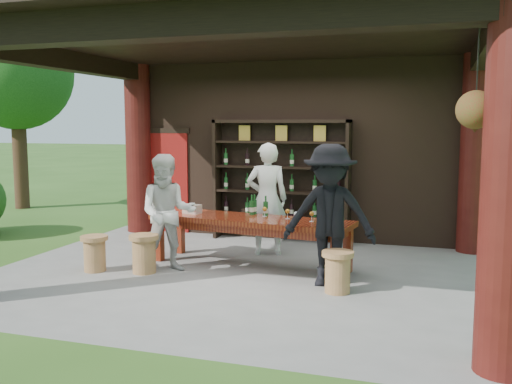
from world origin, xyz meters
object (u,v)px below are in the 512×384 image
(host, at_px, (267,199))
(napkin_basket, at_px, (192,209))
(wine_shelf, at_px, (280,181))
(guest_man, at_px, (329,215))
(stool_near_right, at_px, (338,271))
(stool_far_left, at_px, (95,252))
(guest_woman, at_px, (168,213))
(tasting_table, at_px, (250,225))
(stool_near_left, at_px, (144,253))

(host, distance_m, napkin_basket, 1.26)
(wine_shelf, distance_m, guest_man, 2.99)
(stool_near_right, distance_m, stool_far_left, 3.58)
(stool_near_right, xyz_separation_m, host, (-1.48, 1.81, 0.64))
(stool_far_left, xyz_separation_m, host, (2.10, 1.82, 0.65))
(guest_woman, xyz_separation_m, napkin_basket, (0.07, 0.72, -0.04))
(guest_man, bearing_deg, host, 128.53)
(stool_far_left, height_order, host, host)
(tasting_table, relative_size, napkin_basket, 12.35)
(stool_near_right, distance_m, guest_woman, 2.65)
(stool_near_left, xyz_separation_m, guest_man, (2.67, 0.18, 0.65))
(tasting_table, distance_m, stool_far_left, 2.32)
(stool_near_left, bearing_deg, guest_woman, 37.28)
(stool_far_left, height_order, napkin_basket, napkin_basket)
(stool_near_right, relative_size, stool_far_left, 1.03)
(stool_near_left, relative_size, napkin_basket, 2.16)
(host, distance_m, guest_man, 1.99)
(tasting_table, bearing_deg, guest_man, -26.25)
(stool_near_right, relative_size, host, 0.29)
(stool_near_left, height_order, guest_woman, guest_woman)
(tasting_table, relative_size, stool_far_left, 6.11)
(wine_shelf, relative_size, guest_man, 1.34)
(stool_far_left, bearing_deg, stool_near_left, 10.22)
(guest_woman, bearing_deg, guest_man, -24.89)
(stool_far_left, distance_m, napkin_basket, 1.62)
(tasting_table, height_order, stool_far_left, tasting_table)
(stool_near_left, bearing_deg, host, 51.11)
(tasting_table, height_order, napkin_basket, napkin_basket)
(stool_far_left, bearing_deg, napkin_basket, 44.52)
(wine_shelf, relative_size, guest_woman, 1.47)
(stool_far_left, distance_m, guest_man, 3.49)
(host, height_order, guest_woman, host)
(wine_shelf, xyz_separation_m, guest_man, (1.39, -2.64, -0.17))
(guest_woman, height_order, guest_man, guest_man)
(wine_shelf, bearing_deg, stool_near_right, -62.03)
(guest_man, bearing_deg, stool_near_left, -178.58)
(wine_shelf, bearing_deg, napkin_basket, -116.29)
(guest_man, xyz_separation_m, napkin_basket, (-2.32, 0.75, -0.13))
(wine_shelf, xyz_separation_m, stool_near_right, (1.56, -2.94, -0.83))
(host, bearing_deg, stool_far_left, 21.94)
(guest_woman, distance_m, napkin_basket, 0.73)
(tasting_table, distance_m, stool_near_right, 1.82)
(stool_near_left, relative_size, stool_near_right, 1.04)
(wine_shelf, xyz_separation_m, stool_far_left, (-2.02, -2.95, -0.84))
(guest_woman, bearing_deg, tasting_table, 6.42)
(napkin_basket, bearing_deg, stool_near_left, -110.44)
(napkin_basket, bearing_deg, guest_man, -18.02)
(wine_shelf, bearing_deg, guest_woman, -110.95)
(guest_woman, distance_m, guest_man, 2.39)
(stool_far_left, distance_m, host, 2.85)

